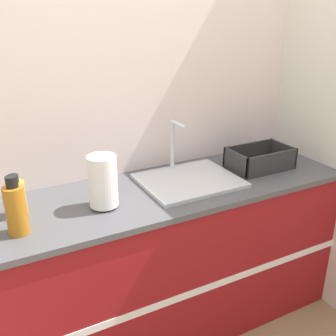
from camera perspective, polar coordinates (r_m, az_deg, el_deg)
name	(u,v)px	position (r m, az deg, el deg)	size (l,w,h in m)	color
wall_back	(122,98)	(2.14, -6.76, 10.03)	(4.56, 0.06, 2.60)	silver
wall_right	(319,90)	(2.51, 21.01, 10.53)	(0.06, 2.58, 2.60)	beige
counter_cabinet	(150,265)	(2.21, -2.61, -13.83)	(2.19, 0.61, 0.89)	maroon
sink	(188,178)	(2.09, 2.96, -1.52)	(0.50, 0.42, 0.30)	silver
paper_towel_roll	(103,182)	(1.80, -9.43, -1.96)	(0.13, 0.13, 0.25)	#4C4C51
dish_rack	(260,161)	(2.32, 13.15, 1.02)	(0.36, 0.22, 0.12)	#2D2D2D
bottle_yellow	(16,198)	(1.85, -21.19, -4.06)	(0.08, 0.08, 0.19)	yellow
bottle_amber	(16,209)	(1.69, -21.20, -5.55)	(0.09, 0.09, 0.25)	#B26B19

